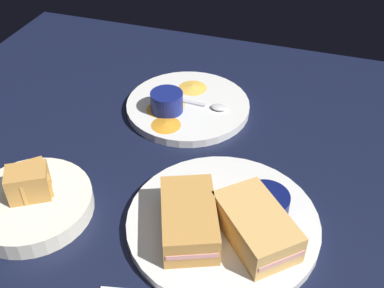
# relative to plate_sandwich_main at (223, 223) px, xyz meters

# --- Properties ---
(ground_plane) EXTENTS (1.10, 1.10, 0.03)m
(ground_plane) POSITION_rel_plate_sandwich_main_xyz_m (0.05, 0.13, -0.02)
(ground_plane) COLOR black
(plate_sandwich_main) EXTENTS (0.29, 0.29, 0.02)m
(plate_sandwich_main) POSITION_rel_plate_sandwich_main_xyz_m (0.00, 0.00, 0.00)
(plate_sandwich_main) COLOR silver
(plate_sandwich_main) RESTS_ON ground_plane
(sandwich_half_near) EXTENTS (0.15, 0.12, 0.05)m
(sandwich_half_near) POSITION_rel_plate_sandwich_main_xyz_m (-0.04, 0.04, 0.03)
(sandwich_half_near) COLOR #C68C42
(sandwich_half_near) RESTS_ON plate_sandwich_main
(sandwich_half_far) EXTENTS (0.15, 0.14, 0.05)m
(sandwich_half_far) POSITION_rel_plate_sandwich_main_xyz_m (-0.02, -0.05, 0.03)
(sandwich_half_far) COLOR tan
(sandwich_half_far) RESTS_ON plate_sandwich_main
(ramekin_dark_sauce) EXTENTS (0.07, 0.07, 0.03)m
(ramekin_dark_sauce) POSITION_rel_plate_sandwich_main_xyz_m (0.03, -0.06, 0.03)
(ramekin_dark_sauce) COLOR #0C144C
(ramekin_dark_sauce) RESTS_ON plate_sandwich_main
(spoon_by_dark_ramekin) EXTENTS (0.07, 0.09, 0.01)m
(spoon_by_dark_ramekin) POSITION_rel_plate_sandwich_main_xyz_m (0.00, -0.01, 0.01)
(spoon_by_dark_ramekin) COLOR silver
(spoon_by_dark_ramekin) RESTS_ON plate_sandwich_main
(plate_chips_companion) EXTENTS (0.24, 0.24, 0.02)m
(plate_chips_companion) POSITION_rel_plate_sandwich_main_xyz_m (0.27, 0.15, 0.00)
(plate_chips_companion) COLOR silver
(plate_chips_companion) RESTS_ON ground_plane
(ramekin_light_gravy) EXTENTS (0.06, 0.06, 0.04)m
(ramekin_light_gravy) POSITION_rel_plate_sandwich_main_xyz_m (0.24, 0.18, 0.03)
(ramekin_light_gravy) COLOR navy
(ramekin_light_gravy) RESTS_ON plate_chips_companion
(spoon_by_gravy_ramekin) EXTENTS (0.02, 0.10, 0.01)m
(spoon_by_gravy_ramekin) POSITION_rel_plate_sandwich_main_xyz_m (0.27, 0.10, 0.01)
(spoon_by_gravy_ramekin) COLOR silver
(spoon_by_gravy_ramekin) RESTS_ON plate_chips_companion
(plantain_chip_scatter) EXTENTS (0.20, 0.11, 0.01)m
(plantain_chip_scatter) POSITION_rel_plate_sandwich_main_xyz_m (0.26, 0.17, 0.01)
(plantain_chip_scatter) COLOR gold
(plantain_chip_scatter) RESTS_ON plate_chips_companion
(bread_basket_rear) EXTENTS (0.19, 0.19, 0.08)m
(bread_basket_rear) POSITION_rel_plate_sandwich_main_xyz_m (-0.06, 0.29, 0.01)
(bread_basket_rear) COLOR silver
(bread_basket_rear) RESTS_ON ground_plane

